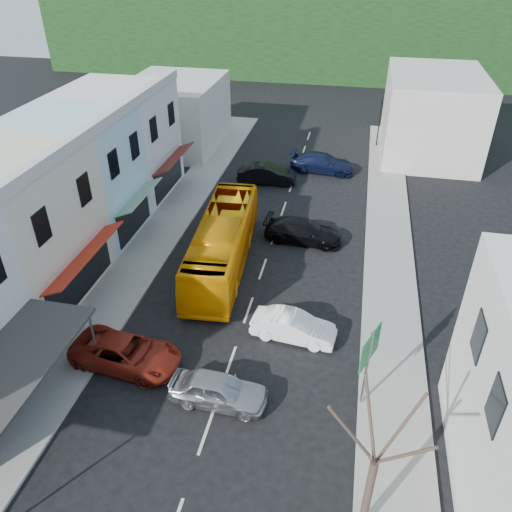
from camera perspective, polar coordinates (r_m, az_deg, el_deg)
The scene contains 18 objects.
ground at distance 24.16m, azimuth -2.96°, elevation -12.06°, with size 120.00×120.00×0.00m, color black.
sidewalk_left at distance 33.70m, azimuth -11.18°, elevation 2.02°, with size 3.00×52.00×0.15m, color gray.
sidewalk_right at distance 31.56m, azimuth 14.98°, elevation -0.87°, with size 3.00×52.00×0.15m, color gray.
shopfront_row at distance 30.41m, azimuth -24.22°, elevation 4.45°, with size 8.25×30.00×8.00m.
distant_block_left at distance 48.60m, azimuth -9.20°, elevation 15.77°, with size 8.00×10.00×6.00m, color #B7B2A8.
distant_block_right at distance 48.78m, azimuth 19.41°, elevation 15.06°, with size 8.00×12.00×7.00m, color #B7B2A8.
hillside at distance 82.40m, azimuth 8.20°, elevation 25.52°, with size 80.00×26.00×14.00m.
bus at distance 29.79m, azimuth -3.83°, elevation 1.51°, with size 2.50×11.60×3.10m, color #FFA106.
car_silver at distance 22.08m, azimuth -4.33°, elevation -15.04°, with size 1.80×4.40×1.40m, color #ABABB0.
car_white at distance 24.99m, azimuth 4.31°, elevation -8.06°, with size 1.80×4.40×1.40m, color white.
car_red at distance 24.33m, azimuth -14.62°, elevation -10.69°, with size 1.90×4.60×1.40m, color maroon.
car_black_near at distance 32.70m, azimuth 5.44°, elevation 2.78°, with size 1.84×4.50×1.40m, color black.
car_black_far at distance 40.66m, azimuth 1.24°, elevation 9.25°, with size 1.80×4.40×1.40m, color black.
car_navy_far at distance 43.12m, azimuth 7.57°, elevation 10.40°, with size 1.84×4.50×1.40m, color black.
pedestrian_left at distance 26.40m, azimuth -20.46°, elevation -7.04°, with size 0.60×0.40×1.70m, color black.
direction_sign at distance 21.42m, azimuth 12.51°, elevation -12.61°, with size 0.90×1.78×4.10m, color #135C2D, non-canonical shape.
street_tree at distance 16.68m, azimuth 13.41°, elevation -21.97°, with size 3.04×3.04×7.31m, color #362720, non-canonical shape.
traffic_signal at distance 48.99m, azimuth 13.91°, elevation 14.55°, with size 0.56×0.97×4.64m, color black, non-canonical shape.
Camera 1 is at (4.66, -16.42, 17.09)m, focal length 35.00 mm.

